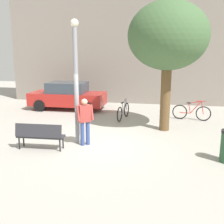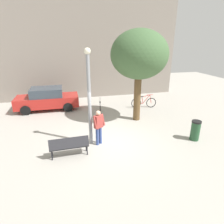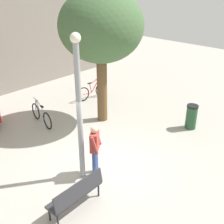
{
  "view_description": "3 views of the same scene",
  "coord_description": "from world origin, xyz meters",
  "px_view_note": "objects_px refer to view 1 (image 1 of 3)",
  "views": [
    {
      "loc": [
        2.17,
        -9.11,
        3.31
      ],
      "look_at": [
        0.34,
        0.73,
        1.03
      ],
      "focal_mm": 43.8,
      "sensor_mm": 36.0,
      "label": 1
    },
    {
      "loc": [
        -1.74,
        -8.08,
        4.6
      ],
      "look_at": [
        0.42,
        0.83,
        1.16
      ],
      "focal_mm": 30.77,
      "sensor_mm": 36.0,
      "label": 2
    },
    {
      "loc": [
        -5.39,
        -5.46,
        5.6
      ],
      "look_at": [
        1.06,
        0.52,
        1.35
      ],
      "focal_mm": 45.98,
      "sensor_mm": 36.0,
      "label": 3
    }
  ],
  "objects_px": {
    "bicycle_red": "(192,112)",
    "park_bench": "(40,134)",
    "parked_car_red": "(68,96)",
    "person_by_lamppost": "(85,119)",
    "bicycle_silver": "(123,111)",
    "plaza_tree": "(168,37)",
    "lamppost": "(76,76)"
  },
  "relations": [
    {
      "from": "bicycle_red",
      "to": "park_bench",
      "type": "bearing_deg",
      "value": -136.69
    },
    {
      "from": "park_bench",
      "to": "bicycle_red",
      "type": "xyz_separation_m",
      "value": [
        5.43,
        5.12,
        -0.16
      ]
    },
    {
      "from": "park_bench",
      "to": "parked_car_red",
      "type": "distance_m",
      "value": 6.5
    },
    {
      "from": "person_by_lamppost",
      "to": "park_bench",
      "type": "height_order",
      "value": "person_by_lamppost"
    },
    {
      "from": "bicycle_silver",
      "to": "bicycle_red",
      "type": "xyz_separation_m",
      "value": [
        3.27,
        0.4,
        0.0
      ]
    },
    {
      "from": "person_by_lamppost",
      "to": "bicycle_silver",
      "type": "height_order",
      "value": "person_by_lamppost"
    },
    {
      "from": "plaza_tree",
      "to": "person_by_lamppost",
      "type": "bearing_deg",
      "value": -138.75
    },
    {
      "from": "lamppost",
      "to": "parked_car_red",
      "type": "height_order",
      "value": "lamppost"
    },
    {
      "from": "lamppost",
      "to": "bicycle_silver",
      "type": "relative_size",
      "value": 2.41
    },
    {
      "from": "person_by_lamppost",
      "to": "bicycle_silver",
      "type": "relative_size",
      "value": 0.93
    },
    {
      "from": "lamppost",
      "to": "parked_car_red",
      "type": "distance_m",
      "value": 6.12
    },
    {
      "from": "parked_car_red",
      "to": "person_by_lamppost",
      "type": "bearing_deg",
      "value": -64.94
    },
    {
      "from": "lamppost",
      "to": "person_by_lamppost",
      "type": "relative_size",
      "value": 2.59
    },
    {
      "from": "lamppost",
      "to": "park_bench",
      "type": "distance_m",
      "value": 2.33
    },
    {
      "from": "bicycle_red",
      "to": "person_by_lamppost",
      "type": "bearing_deg",
      "value": -132.79
    },
    {
      "from": "bicycle_silver",
      "to": "bicycle_red",
      "type": "relative_size",
      "value": 1.0
    },
    {
      "from": "person_by_lamppost",
      "to": "bicycle_red",
      "type": "bearing_deg",
      "value": 47.21
    },
    {
      "from": "bicycle_silver",
      "to": "lamppost",
      "type": "bearing_deg",
      "value": -106.7
    },
    {
      "from": "lamppost",
      "to": "plaza_tree",
      "type": "height_order",
      "value": "plaza_tree"
    },
    {
      "from": "bicycle_red",
      "to": "parked_car_red",
      "type": "xyz_separation_m",
      "value": [
        -6.7,
        1.25,
        0.39
      ]
    },
    {
      "from": "plaza_tree",
      "to": "bicycle_red",
      "type": "relative_size",
      "value": 2.91
    },
    {
      "from": "person_by_lamppost",
      "to": "park_bench",
      "type": "relative_size",
      "value": 1.03
    },
    {
      "from": "park_bench",
      "to": "parked_car_red",
      "type": "xyz_separation_m",
      "value": [
        -1.27,
        6.37,
        0.23
      ]
    },
    {
      "from": "lamppost",
      "to": "bicycle_silver",
      "type": "height_order",
      "value": "lamppost"
    },
    {
      "from": "park_bench",
      "to": "bicycle_silver",
      "type": "distance_m",
      "value": 5.2
    },
    {
      "from": "bicycle_silver",
      "to": "bicycle_red",
      "type": "distance_m",
      "value": 3.3
    },
    {
      "from": "bicycle_silver",
      "to": "park_bench",
      "type": "bearing_deg",
      "value": -114.56
    },
    {
      "from": "bicycle_red",
      "to": "parked_car_red",
      "type": "bearing_deg",
      "value": 169.42
    },
    {
      "from": "bicycle_red",
      "to": "parked_car_red",
      "type": "distance_m",
      "value": 6.82
    },
    {
      "from": "bicycle_silver",
      "to": "plaza_tree",
      "type": "bearing_deg",
      "value": -38.37
    },
    {
      "from": "person_by_lamppost",
      "to": "parked_car_red",
      "type": "relative_size",
      "value": 0.4
    },
    {
      "from": "park_bench",
      "to": "bicycle_red",
      "type": "height_order",
      "value": "bicycle_red"
    }
  ]
}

